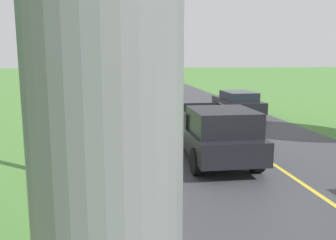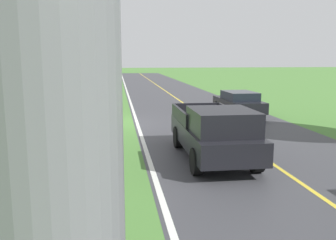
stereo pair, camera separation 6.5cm
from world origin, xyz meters
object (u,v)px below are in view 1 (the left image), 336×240
object	(u,v)px
hitchhiker_walking	(97,103)
sedan_near_oncoming	(238,102)
pickup_truck_passing	(215,131)
utility_pole_roadside	(47,34)
suitcase_carried	(90,117)

from	to	relation	value
hitchhiker_walking	sedan_near_oncoming	xyz separation A→B (m)	(-8.08, -0.87, -0.23)
pickup_truck_passing	utility_pole_roadside	xyz separation A→B (m)	(5.02, 0.85, 3.05)
suitcase_carried	sedan_near_oncoming	xyz separation A→B (m)	(-8.50, -0.93, 0.53)
hitchhiker_walking	utility_pole_roadside	xyz separation A→B (m)	(0.86, 9.00, 3.03)
pickup_truck_passing	sedan_near_oncoming	size ratio (longest dim) A/B	1.22
pickup_truck_passing	suitcase_carried	bearing A→B (deg)	-60.50
suitcase_carried	utility_pole_roadside	xyz separation A→B (m)	(0.44, 8.94, 3.78)
suitcase_carried	sedan_near_oncoming	bearing A→B (deg)	99.02
hitchhiker_walking	utility_pole_roadside	bearing A→B (deg)	84.53
utility_pole_roadside	suitcase_carried	bearing A→B (deg)	-92.80
sedan_near_oncoming	pickup_truck_passing	bearing A→B (deg)	66.53
suitcase_carried	pickup_truck_passing	size ratio (longest dim) A/B	0.09
suitcase_carried	sedan_near_oncoming	world-z (taller)	sedan_near_oncoming
hitchhiker_walking	suitcase_carried	xyz separation A→B (m)	(0.42, 0.06, -0.75)
hitchhiker_walking	sedan_near_oncoming	distance (m)	8.13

